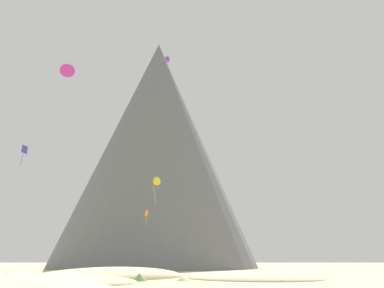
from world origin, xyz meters
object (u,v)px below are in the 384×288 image
object	(u,v)px
bush_near_right	(140,277)
kite_yellow_mid	(157,182)
bush_mid_center	(299,278)
kite_indigo_mid	(25,151)
kite_orange_low	(147,215)
kite_violet_high	(168,59)
bush_low_patch	(183,279)
bush_far_left	(7,277)
rock_massif	(155,157)
kite_magenta_high	(68,71)

from	to	relation	value
bush_near_right	kite_yellow_mid	distance (m)	35.09
bush_near_right	bush_mid_center	world-z (taller)	bush_near_right
kite_indigo_mid	kite_orange_low	xyz separation A→B (m)	(19.64, 12.15, -9.55)
kite_indigo_mid	kite_violet_high	bearing A→B (deg)	15.55
bush_near_right	kite_orange_low	world-z (taller)	kite_orange_low
kite_orange_low	kite_indigo_mid	bearing A→B (deg)	-156.53
bush_low_patch	bush_near_right	world-z (taller)	bush_near_right
kite_yellow_mid	bush_far_left	bearing A→B (deg)	-89.15
rock_massif	kite_orange_low	world-z (taller)	rock_massif
bush_low_patch	rock_massif	bearing A→B (deg)	98.82
bush_near_right	kite_orange_low	bearing A→B (deg)	94.74
rock_massif	kite_violet_high	size ratio (longest dim) A/B	63.11
kite_violet_high	kite_yellow_mid	bearing A→B (deg)	-7.94
kite_indigo_mid	kite_violet_high	size ratio (longest dim) A/B	3.38
bush_low_patch	kite_indigo_mid	world-z (taller)	kite_indigo_mid
kite_indigo_mid	kite_magenta_high	xyz separation A→B (m)	(10.37, -13.03, 8.53)
kite_orange_low	kite_violet_high	xyz separation A→B (m)	(3.68, -3.90, 30.66)
kite_magenta_high	bush_low_patch	bearing A→B (deg)	161.47
kite_orange_low	bush_mid_center	bearing A→B (deg)	-52.68
kite_violet_high	bush_mid_center	bearing A→B (deg)	-156.96
kite_indigo_mid	kite_magenta_high	bearing A→B (deg)	-55.41
bush_far_left	rock_massif	world-z (taller)	rock_massif
bush_far_left	rock_massif	xyz separation A→B (m)	(11.76, 65.90, 31.15)
kite_indigo_mid	kite_orange_low	world-z (taller)	kite_indigo_mid
kite_violet_high	kite_yellow_mid	world-z (taller)	kite_violet_high
kite_violet_high	kite_magenta_high	bearing A→B (deg)	125.67
bush_far_left	kite_yellow_mid	distance (m)	39.01
bush_low_patch	kite_violet_high	bearing A→B (deg)	100.31
bush_mid_center	kite_indigo_mid	xyz separation A→B (m)	(-42.48, 10.21, 20.03)
kite_indigo_mid	rock_massif	bearing A→B (deg)	67.76
bush_low_patch	kite_violet_high	distance (m)	46.28
bush_far_left	kite_indigo_mid	size ratio (longest dim) A/B	0.50
bush_mid_center	kite_magenta_high	world-z (taller)	kite_magenta_high
bush_low_patch	kite_magenta_high	xyz separation A→B (m)	(-16.74, -0.42, 28.56)
bush_near_right	kite_magenta_high	size ratio (longest dim) A/B	0.93
bush_far_left	kite_violet_high	world-z (taller)	kite_violet_high
rock_massif	kite_orange_low	size ratio (longest dim) A/B	21.57
bush_low_patch	kite_indigo_mid	distance (m)	35.99
rock_massif	kite_yellow_mid	xyz separation A→B (m)	(3.81, -34.70, -13.68)
bush_low_patch	kite_orange_low	xyz separation A→B (m)	(-7.47, 24.76, 10.48)
kite_yellow_mid	kite_violet_high	bearing A→B (deg)	-47.54
bush_near_right	rock_massif	bearing A→B (deg)	94.07
kite_violet_high	kite_indigo_mid	bearing A→B (deg)	86.47
bush_near_right	rock_massif	world-z (taller)	rock_massif
bush_mid_center	kite_orange_low	size ratio (longest dim) A/B	0.55
bush_low_patch	kite_yellow_mid	xyz separation A→B (m)	(-6.17, 29.69, 17.81)
rock_massif	kite_magenta_high	size ratio (longest dim) A/B	31.70
rock_massif	kite_yellow_mid	world-z (taller)	rock_massif
kite_violet_high	kite_yellow_mid	distance (m)	25.06
kite_indigo_mid	bush_low_patch	bearing A→B (deg)	-28.88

